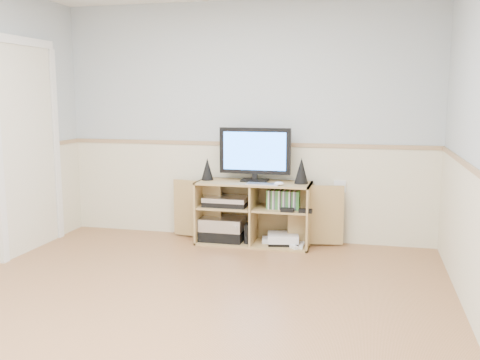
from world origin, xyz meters
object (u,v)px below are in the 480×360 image
(monitor, at_px, (255,153))
(media_cabinet, at_px, (255,211))
(keyboard, at_px, (263,184))
(game_consoles, at_px, (282,239))

(monitor, bearing_deg, media_cabinet, 90.00)
(monitor, relative_size, keyboard, 2.26)
(media_cabinet, xyz_separation_m, game_consoles, (0.30, -0.07, -0.26))
(keyboard, distance_m, game_consoles, 0.63)
(monitor, relative_size, game_consoles, 1.60)
(monitor, height_order, game_consoles, monitor)
(media_cabinet, xyz_separation_m, keyboard, (0.12, -0.19, 0.32))
(keyboard, xyz_separation_m, game_consoles, (0.18, 0.13, -0.59))
(media_cabinet, relative_size, game_consoles, 3.96)
(media_cabinet, distance_m, monitor, 0.62)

